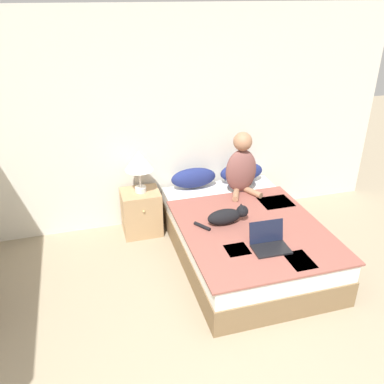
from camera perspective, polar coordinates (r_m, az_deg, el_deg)
name	(u,v)px	position (r m, az deg, el deg)	size (l,w,h in m)	color
wall_back	(163,122)	(4.82, -4.06, 9.72)	(5.69, 0.05, 2.55)	beige
bed	(244,239)	(4.48, 7.37, -6.51)	(1.44, 2.06, 0.49)	brown
pillow_near	(194,178)	(4.94, 0.22, 2.00)	(0.56, 0.22, 0.25)	navy
pillow_far	(241,172)	(5.14, 6.96, 2.79)	(0.56, 0.22, 0.25)	navy
person_sitting	(241,166)	(4.79, 6.96, 3.60)	(0.38, 0.38, 0.74)	brown
cat_tabby	(227,216)	(4.21, 4.98, -3.35)	(0.58, 0.20, 0.19)	black
laptop_open	(269,243)	(3.90, 10.80, -7.02)	(0.35, 0.28, 0.23)	black
nightstand	(141,212)	(4.91, -7.12, -2.82)	(0.45, 0.41, 0.55)	tan
table_lamp	(139,162)	(4.63, -7.45, 4.24)	(0.33, 0.33, 0.51)	beige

